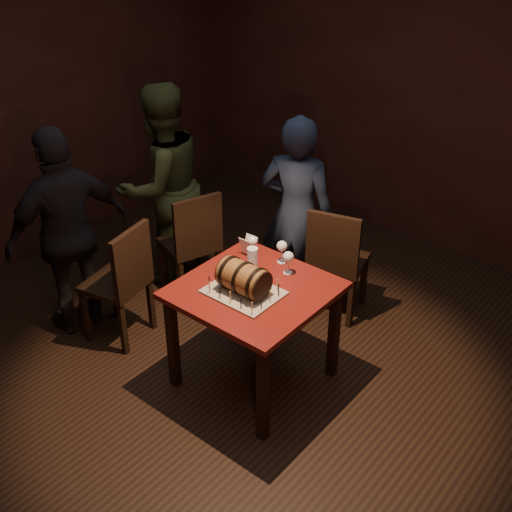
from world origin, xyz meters
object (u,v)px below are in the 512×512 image
Objects in this scene: pub_table at (254,302)px; person_left_rear at (162,186)px; wine_glass_mid at (282,247)px; chair_left_rear at (193,240)px; wine_glass_left at (252,242)px; person_left_front at (69,233)px; chair_back at (336,258)px; chair_left_front at (123,278)px; wine_glass_right at (288,258)px; person_back at (296,215)px; barrel_cake at (243,278)px; pint_of_ale at (252,259)px.

person_left_rear is at bearing 158.31° from pub_table.
chair_left_rear is (-0.96, 0.12, -0.34)m from wine_glass_mid.
wine_glass_left is 1.34m from person_left_front.
chair_left_rear is (-1.01, -0.48, 0.00)m from chair_back.
chair_back is 1.00× the size of chair_left_rear.
chair_left_front is at bearing -130.46° from chair_back.
chair_back is at bearing 84.79° from wine_glass_mid.
wine_glass_right is at bearing 87.21° from person_left_rear.
wine_glass_right is 1.15m from chair_left_rear.
wine_glass_left and wine_glass_mid have the same top height.
person_back reaches higher than wine_glass_right.
barrel_cake is 1.56m from person_left_rear.
barrel_cake reaches higher than wine_glass_right.
person_back is at bearing 110.86° from pub_table.
wine_glass_mid is 0.10× the size of person_back.
person_left_front is at bearing -157.45° from wine_glass_right.
person_left_rear reaches higher than pub_table.
pub_table is 0.54× the size of person_left_rear.
pub_table is at bearing -102.43° from wine_glass_right.
pint_of_ale is at bearing -120.12° from wine_glass_mid.
wine_glass_right is at bearing 78.24° from barrel_cake.
person_left_rear is at bearing 162.80° from pint_of_ale.
wine_glass_mid is at bearing 89.64° from person_left_rear.
wine_glass_right is (0.07, 0.36, 0.01)m from barrel_cake.
wine_glass_left is at bearing -110.57° from chair_back.
wine_glass_left is 0.10× the size of person_left_front.
barrel_cake is at bearing 8.42° from chair_left_front.
person_back reaches higher than pub_table.
wine_glass_mid is 0.17× the size of chair_left_rear.
person_left_front is (-1.42, -0.26, -0.07)m from barrel_cake.
person_back is (-0.42, 0.66, -0.09)m from wine_glass_right.
barrel_cake is 2.25× the size of wine_glass_mid.
person_left_front is at bearing -166.39° from pub_table.
person_back is at bearing 34.80° from chair_left_rear.
barrel_cake is at bearing -84.74° from wine_glass_mid.
person_left_rear is (-1.08, -0.36, 0.05)m from person_back.
chair_left_rear is at bearing 15.38° from person_back.
barrel_cake is 0.23× the size of person_left_front.
chair_left_front is at bearing -154.44° from pint_of_ale.
chair_left_front reaches higher than pint_of_ale.
wine_glass_left is (-0.25, 0.29, 0.23)m from pub_table.
chair_back is (0.16, 0.78, -0.30)m from pint_of_ale.
wine_glass_right is at bearing -35.86° from wine_glass_mid.
chair_back is 0.59× the size of person_left_front.
chair_left_rear is (-0.85, 0.30, -0.30)m from pint_of_ale.
pint_of_ale is at bearing 25.56° from chair_left_front.
wine_glass_mid is 0.10× the size of person_left_rear.
chair_left_rear and chair_left_front have the same top height.
chair_left_rear is at bearing 150.63° from barrel_cake.
barrel_cake is 0.22× the size of person_left_rear.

